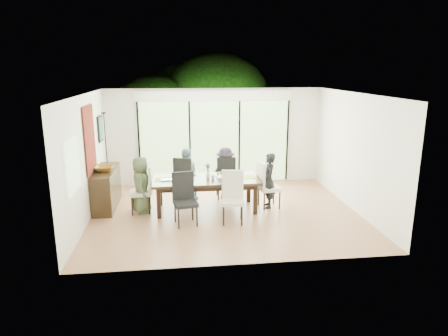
{
  "coord_description": "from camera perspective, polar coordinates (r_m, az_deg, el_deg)",
  "views": [
    {
      "loc": [
        -1.05,
        -8.59,
        3.24
      ],
      "look_at": [
        0.0,
        0.25,
        1.0
      ],
      "focal_mm": 32.0,
      "sensor_mm": 36.0,
      "label": 1
    }
  ],
  "objects": [
    {
      "name": "foliage_far",
      "position": [
        15.18,
        -5.09,
        7.95
      ],
      "size": [
        3.6,
        3.6,
        3.6
      ],
      "primitive_type": "sphere",
      "color": "#14380F",
      "rests_on": "ground"
    },
    {
      "name": "candle",
      "position": [
        9.9,
        -16.85,
        7.89
      ],
      "size": [
        0.04,
        0.04,
        0.1
      ],
      "primitive_type": "cylinder",
      "color": "silver",
      "rests_on": "sideboard"
    },
    {
      "name": "person_right_end",
      "position": [
        9.46,
        6.4,
        -1.81
      ],
      "size": [
        0.42,
        0.63,
        1.31
      ],
      "primitive_type": "imported",
      "rotation": [
        0.0,
        0.0,
        -1.63
      ],
      "color": "black",
      "rests_on": "floor"
    },
    {
      "name": "mullion_b",
      "position": [
        11.24,
        -4.89,
        3.62
      ],
      "size": [
        0.05,
        0.04,
        2.3
      ],
      "primitive_type": "cube",
      "color": "black",
      "rests_on": "wall_back"
    },
    {
      "name": "bowl",
      "position": [
        9.68,
        -16.75,
        -0.02
      ],
      "size": [
        0.48,
        0.48,
        0.12
      ],
      "primitive_type": "imported",
      "color": "brown",
      "rests_on": "sideboard"
    },
    {
      "name": "candlestick_pan",
      "position": [
        9.91,
        -16.83,
        7.54
      ],
      "size": [
        0.1,
        0.1,
        0.03
      ],
      "primitive_type": "cylinder",
      "color": "black",
      "rests_on": "sideboard"
    },
    {
      "name": "vase",
      "position": [
        9.25,
        -2.3,
        -1.03
      ],
      "size": [
        0.08,
        0.08,
        0.12
      ],
      "primitive_type": "cylinder",
      "color": "silver",
      "rests_on": "table_top"
    },
    {
      "name": "wall_front",
      "position": [
        6.45,
        2.9,
        -2.93
      ],
      "size": [
        6.0,
        0.02,
        2.7
      ],
      "primitive_type": "cube",
      "color": "silver",
      "rests_on": "floor"
    },
    {
      "name": "table_apron",
      "position": [
        9.25,
        -2.57,
        -2.21
      ],
      "size": [
        2.23,
        0.91,
        0.1
      ],
      "primitive_type": "cube",
      "color": "black",
      "rests_on": "floor"
    },
    {
      "name": "hyacinth_stems",
      "position": [
        9.22,
        -2.3,
        -0.3
      ],
      "size": [
        0.04,
        0.04,
        0.16
      ],
      "primitive_type": "cylinder",
      "color": "#337226",
      "rests_on": "table_top"
    },
    {
      "name": "book",
      "position": [
        9.28,
        -1.06,
        -1.3
      ],
      "size": [
        0.19,
        0.25,
        0.02
      ],
      "primitive_type": "imported",
      "rotation": [
        0.0,
        0.0,
        0.13
      ],
      "color": "white",
      "rests_on": "table_top"
    },
    {
      "name": "placemat_far_l",
      "position": [
        9.58,
        -5.44,
        -0.91
      ],
      "size": [
        0.45,
        0.32,
        0.01
      ],
      "primitive_type": "cube",
      "color": "#80B540",
      "rests_on": "table_top"
    },
    {
      "name": "platter_snacks",
      "position": [
        8.9,
        -5.97,
        -1.88
      ],
      "size": [
        0.2,
        0.2,
        0.01
      ],
      "primitive_type": "cube",
      "color": "orange",
      "rests_on": "table_top"
    },
    {
      "name": "chair_left_end",
      "position": [
        9.29,
        -11.84,
        -2.95
      ],
      "size": [
        0.49,
        0.49,
        1.12
      ],
      "primitive_type": null,
      "rotation": [
        0.0,
        0.0,
        -1.53
      ],
      "color": "beige",
      "rests_on": "floor"
    },
    {
      "name": "floor",
      "position": [
        9.24,
        0.18,
        -6.43
      ],
      "size": [
        6.0,
        5.0,
        0.01
      ],
      "primitive_type": "cube",
      "color": "brown",
      "rests_on": "ground"
    },
    {
      "name": "placemat_paper",
      "position": [
        8.91,
        -5.97,
        -2.09
      ],
      "size": [
        0.45,
        0.32,
        0.01
      ],
      "primitive_type": "cube",
      "color": "white",
      "rests_on": "table_top"
    },
    {
      "name": "chair_far_left",
      "position": [
        10.07,
        -5.48,
        -1.38
      ],
      "size": [
        0.61,
        0.61,
        1.12
      ],
      "primitive_type": null,
      "rotation": [
        0.0,
        0.0,
        2.75
      ],
      "color": "black",
      "rests_on": "floor"
    },
    {
      "name": "foliage_left",
      "position": [
        13.92,
        -9.87,
        6.49
      ],
      "size": [
        3.2,
        3.2,
        3.2
      ],
      "primitive_type": "sphere",
      "color": "#14380F",
      "rests_on": "ground"
    },
    {
      "name": "sideboard",
      "position": [
        9.91,
        -16.45,
        -2.78
      ],
      "size": [
        0.46,
        1.63,
        0.92
      ],
      "primitive_type": "cube",
      "color": "black",
      "rests_on": "floor"
    },
    {
      "name": "rail_top",
      "position": [
        13.11,
        -2.04,
        2.28
      ],
      "size": [
        6.0,
        0.08,
        0.06
      ],
      "primitive_type": "cube",
      "color": "brown",
      "rests_on": "deck"
    },
    {
      "name": "person_left_end",
      "position": [
        9.26,
        -11.75,
        -2.38
      ],
      "size": [
        0.41,
        0.63,
        1.31
      ],
      "primitive_type": "imported",
      "rotation": [
        0.0,
        0.0,
        1.62
      ],
      "color": "#455438",
      "rests_on": "floor"
    },
    {
      "name": "chair_right_end",
      "position": [
        9.5,
        6.51,
        -2.37
      ],
      "size": [
        0.53,
        0.53,
        1.12
      ],
      "primitive_type": null,
      "rotation": [
        0.0,
        0.0,
        1.71
      ],
      "color": "white",
      "rests_on": "floor"
    },
    {
      "name": "table_leg_br",
      "position": [
        9.87,
        3.53,
        -2.91
      ],
      "size": [
        0.09,
        0.09,
        0.7
      ],
      "primitive_type": "cube",
      "color": "black",
      "rests_on": "floor"
    },
    {
      "name": "deck",
      "position": [
        12.47,
        -1.71,
        -1.17
      ],
      "size": [
        6.0,
        1.8,
        0.1
      ],
      "primitive_type": "cube",
      "color": "brown",
      "rests_on": "ground"
    },
    {
      "name": "hyacinth_blooms",
      "position": [
        9.2,
        -2.31,
        0.31
      ],
      "size": [
        0.11,
        0.11,
        0.11
      ],
      "primitive_type": "sphere",
      "color": "#4550AE",
      "rests_on": "table_top"
    },
    {
      "name": "wall_left",
      "position": [
        9.01,
        -19.19,
        1.22
      ],
      "size": [
        0.02,
        5.0,
        2.7
      ],
      "primitive_type": "cube",
      "color": "silver",
      "rests_on": "floor"
    },
    {
      "name": "table_top",
      "position": [
        9.23,
        -2.58,
        -1.67
      ],
      "size": [
        2.44,
        1.12,
        0.06
      ],
      "primitive_type": "cube",
      "color": "black",
      "rests_on": "floor"
    },
    {
      "name": "mullion_c",
      "position": [
        11.37,
        2.19,
        3.78
      ],
      "size": [
        0.05,
        0.04,
        2.3
      ],
      "primitive_type": "cube",
      "color": "black",
      "rests_on": "wall_back"
    },
    {
      "name": "wall_right",
      "position": [
        9.68,
        18.18,
        2.16
      ],
      "size": [
        0.02,
        5.0,
        2.7
      ],
      "primitive_type": "cube",
      "color": "silver",
      "rests_on": "floor"
    },
    {
      "name": "chair_far_right",
      "position": [
        10.14,
        0.18,
        -1.21
      ],
      "size": [
        0.47,
        0.47,
        1.12
      ],
      "primitive_type": null,
      "rotation": [
        0.0,
        0.0,
        3.14
      ],
      "color": "black",
      "rests_on": "floor"
    },
    {
      "name": "papers",
      "position": [
        9.24,
        1.78,
        -1.42
      ],
      "size": [
        0.3,
        0.22,
        0.0
      ],
      "primitive_type": "cube",
      "color": "white",
      "rests_on": "table_top"
    },
    {
      "name": "mullion_a",
      "position": [
        11.28,
        -12.02,
        3.4
      ],
      "size": [
        0.05,
        0.04,
        2.3
      ],
      "primitive_type": "cube",
      "color": "black",
      "rests_on": "wall_back"
    },
    {
      "name": "wall_back",
      "position": [
        11.3,
        -1.36,
        4.5
      ],
      "size": [
        6.0,
        0.02,
        2.7
      ],
      "primitive_type": "cube",
      "color": "silver",
      "rests_on": "floor"
    },
    {
      "name": "placemat_left",
      "position": [
        9.2,
        -8.49,
        -1.64
      ],
      "size": [
        0.45,
        0.32,
        0.01
      ],
      "primitive_type": "cube",
      "color": "#7BA83C",
      "rests_on": "table_top"
    },
    {
      "name": "table_leg_fl",
      "position": [
        8.92,
        -9.3,
        -4.97
      ],
      "size": [
        0.09,
        0.09,
        0.7
      ],
      "primitive_type": "cube",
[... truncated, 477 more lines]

